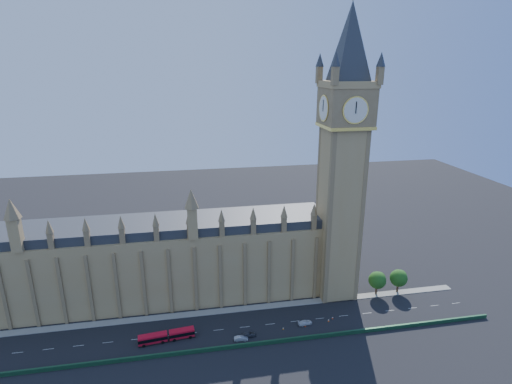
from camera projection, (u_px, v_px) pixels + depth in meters
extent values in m
plane|color=black|center=(232.00, 328.00, 121.21)|extent=(400.00, 400.00, 0.00)
cube|color=#A98852|center=(149.00, 265.00, 133.83)|extent=(120.00, 20.00, 25.00)
cube|color=#2D3035|center=(146.00, 226.00, 129.62)|extent=(120.00, 18.00, 3.00)
cube|color=#A98852|center=(339.00, 215.00, 132.13)|extent=(12.00, 12.00, 58.00)
cube|color=olive|center=(346.00, 108.00, 121.61)|extent=(14.00, 14.00, 12.00)
cylinder|color=silver|center=(356.00, 110.00, 114.90)|extent=(7.20, 0.30, 7.20)
cube|color=#A98852|center=(348.00, 84.00, 119.51)|extent=(14.50, 14.50, 2.00)
pyramid|color=#2D3035|center=(353.00, 0.00, 112.60)|extent=(20.59, 20.59, 22.00)
cube|color=#1E4C2D|center=(236.00, 346.00, 112.59)|extent=(160.00, 0.60, 1.20)
cube|color=gray|center=(228.00, 310.00, 130.10)|extent=(160.00, 3.00, 0.16)
cylinder|color=#382619|center=(376.00, 289.00, 138.88)|extent=(0.70, 0.70, 4.00)
sphere|color=#255316|center=(377.00, 280.00, 137.83)|extent=(6.00, 6.00, 6.00)
sphere|color=#255316|center=(379.00, 278.00, 138.07)|extent=(4.38, 4.38, 4.38)
cylinder|color=#382619|center=(398.00, 287.00, 140.25)|extent=(0.70, 0.70, 4.00)
sphere|color=#255316|center=(399.00, 278.00, 139.20)|extent=(6.00, 6.00, 6.00)
sphere|color=#255316|center=(400.00, 276.00, 139.44)|extent=(4.38, 4.38, 4.38)
cube|color=red|center=(153.00, 339.00, 114.44)|extent=(8.35, 3.14, 2.72)
cube|color=red|center=(182.00, 334.00, 116.69)|extent=(7.45, 3.04, 2.72)
cube|color=black|center=(153.00, 338.00, 114.34)|extent=(8.41, 3.20, 1.03)
cube|color=black|center=(182.00, 333.00, 116.59)|extent=(7.51, 3.10, 1.03)
cylinder|color=black|center=(167.00, 337.00, 115.54)|extent=(0.98, 2.24, 2.17)
cylinder|color=black|center=(144.00, 346.00, 112.96)|extent=(0.93, 0.37, 0.91)
cylinder|color=black|center=(144.00, 341.00, 115.04)|extent=(0.93, 0.37, 0.91)
cylinder|color=black|center=(163.00, 342.00, 114.39)|extent=(0.93, 0.37, 0.91)
cylinder|color=black|center=(162.00, 338.00, 116.46)|extent=(0.93, 0.37, 0.91)
cylinder|color=black|center=(174.00, 340.00, 115.29)|extent=(0.93, 0.37, 0.91)
cylinder|color=black|center=(174.00, 335.00, 117.36)|extent=(0.93, 0.37, 0.91)
cylinder|color=black|center=(190.00, 337.00, 116.55)|extent=(0.93, 0.37, 0.91)
cylinder|color=black|center=(189.00, 333.00, 118.62)|extent=(0.93, 0.37, 0.91)
imported|color=#3E3F45|center=(248.00, 335.00, 117.22)|extent=(4.66, 2.32, 1.53)
imported|color=#ACAFB4|center=(241.00, 338.00, 115.74)|extent=(4.12, 1.73, 1.32)
imported|color=silver|center=(305.00, 323.00, 122.92)|extent=(4.72, 2.43, 1.31)
cube|color=black|center=(283.00, 329.00, 120.76)|extent=(0.41, 0.41, 0.04)
cone|color=orange|center=(283.00, 328.00, 120.66)|extent=(0.45, 0.45, 0.68)
cylinder|color=white|center=(283.00, 328.00, 120.63)|extent=(0.33, 0.33, 0.12)
cube|color=black|center=(305.00, 327.00, 122.04)|extent=(0.45, 0.45, 0.04)
cone|color=#FF410D|center=(305.00, 326.00, 121.95)|extent=(0.50, 0.50, 0.66)
cylinder|color=white|center=(305.00, 325.00, 121.92)|extent=(0.32, 0.32, 0.11)
cube|color=black|center=(333.00, 319.00, 125.82)|extent=(0.52, 0.52, 0.04)
cone|color=red|center=(333.00, 318.00, 125.72)|extent=(0.57, 0.57, 0.74)
cylinder|color=white|center=(333.00, 318.00, 125.68)|extent=(0.36, 0.36, 0.13)
cube|color=black|center=(329.00, 321.00, 124.54)|extent=(0.58, 0.58, 0.05)
cone|color=#FF5E0D|center=(329.00, 320.00, 124.43)|extent=(0.64, 0.64, 0.80)
cylinder|color=white|center=(329.00, 320.00, 124.39)|extent=(0.39, 0.39, 0.14)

